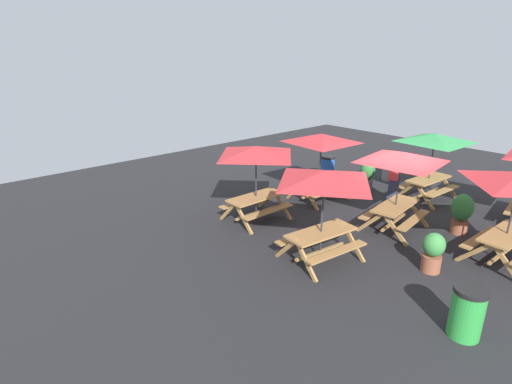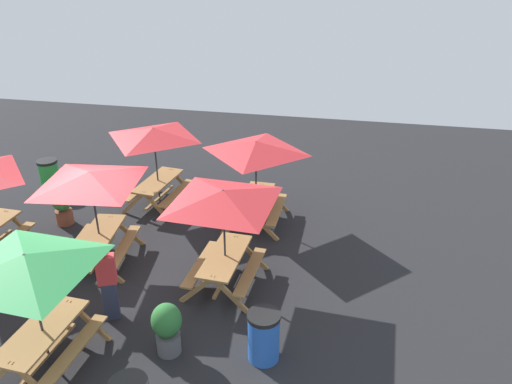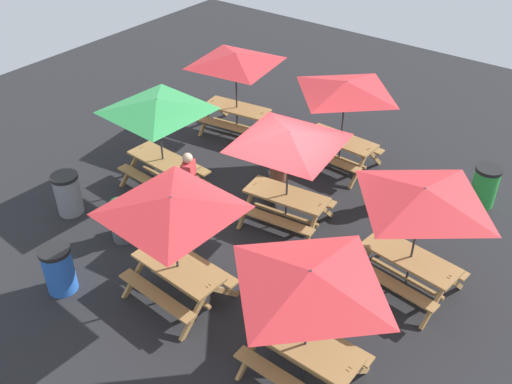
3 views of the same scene
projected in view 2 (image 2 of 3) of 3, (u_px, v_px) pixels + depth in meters
ground_plane at (111, 268)px, 11.44m from camera, size 24.00×24.00×0.00m
picnic_table_0 at (256, 153)px, 12.44m from camera, size 2.03×2.03×2.34m
picnic_table_1 at (28, 271)px, 7.95m from camera, size 2.82×2.82×2.34m
picnic_table_2 at (91, 185)px, 10.79m from camera, size 2.81×2.81×2.34m
picnic_table_3 at (223, 204)px, 9.99m from camera, size 2.82×2.82×2.34m
picnic_table_4 at (154, 139)px, 13.35m from camera, size 2.23×2.23×2.34m
trash_bin_blue at (264, 336)px, 8.74m from camera, size 0.59×0.59×0.98m
trash_bin_green at (49, 175)px, 14.84m from camera, size 0.59×0.59×0.98m
potted_plant_0 at (63, 206)px, 13.04m from camera, size 0.50×0.50×0.96m
potted_plant_1 at (167, 327)px, 8.84m from camera, size 0.54×0.54×1.04m
potted_plant_2 at (15, 259)px, 10.62m from camera, size 0.58×0.58×1.16m
person_standing at (108, 281)px, 9.53m from camera, size 0.35×0.42×1.67m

